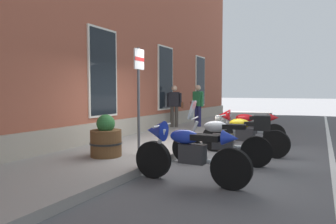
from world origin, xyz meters
TOP-DOWN VIEW (x-y plane):
  - ground_plane at (0.00, 0.00)m, footprint 140.00×140.00m
  - sidewalk at (0.00, 1.32)m, footprint 28.87×2.64m
  - lane_stripe at (0.00, -3.20)m, footprint 28.87×0.12m
  - brick_pub_facade at (0.00, 6.05)m, footprint 22.87×6.93m
  - motorcycle_blue_sport at (-2.13, -0.91)m, footprint 0.62×2.09m
  - motorcycle_silver_touring at (-0.61, -1.17)m, footprint 0.77×2.10m
  - motorcycle_yellow_naked at (0.63, -1.23)m, footprint 0.62×2.20m
  - motorcycle_red_sport at (2.14, -0.95)m, footprint 0.67×2.11m
  - pedestrian_dark_jacket at (3.84, 2.23)m, footprint 0.32×0.64m
  - pedestrian_striped_shirt at (4.47, 1.49)m, footprint 0.35×0.64m
  - parking_sign at (-1.23, 0.61)m, footprint 0.36×0.07m
  - barrel_planter at (-1.65, 1.19)m, footprint 0.70×0.70m

SIDE VIEW (x-z plane):
  - ground_plane at x=0.00m, z-range 0.00..0.00m
  - lane_stripe at x=0.00m, z-range 0.00..0.01m
  - sidewalk at x=0.00m, z-range 0.00..0.16m
  - motorcycle_yellow_naked at x=0.63m, z-range 0.00..0.96m
  - barrel_planter at x=-1.65m, z-range 0.07..0.98m
  - motorcycle_red_sport at x=2.14m, z-range 0.05..1.08m
  - motorcycle_blue_sport at x=-2.13m, z-range 0.04..1.09m
  - motorcycle_silver_touring at x=-0.61m, z-range -0.12..1.25m
  - pedestrian_dark_jacket at x=3.84m, z-range 0.26..1.90m
  - pedestrian_striped_shirt at x=4.47m, z-range 0.26..1.93m
  - parking_sign at x=-1.23m, z-range 0.51..2.86m
  - brick_pub_facade at x=0.00m, z-range -0.01..9.18m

